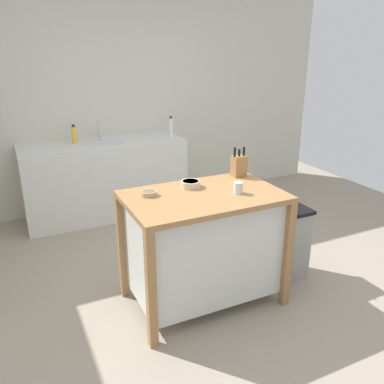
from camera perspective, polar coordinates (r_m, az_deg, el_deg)
The scene contains 12 objects.
ground_plane at distance 3.40m, azimuth 2.95°, elevation -14.52°, with size 6.57×6.57×0.00m, color gray.
wall_back at distance 5.06m, azimuth -10.04°, elevation 12.68°, with size 5.57×0.10×2.60m, color beige.
kitchen_island at distance 3.11m, azimuth 1.60°, elevation -7.18°, with size 1.16×0.72×0.90m.
knife_block at distance 3.35m, azimuth 6.64°, elevation 3.73°, with size 0.11×0.09×0.25m.
bowl_ceramic_wide at distance 2.93m, azimuth -6.11°, elevation -0.16°, with size 0.11×0.11×0.04m.
bowl_ceramic_small at distance 3.08m, azimuth -0.20°, elevation 1.16°, with size 0.15×0.15×0.05m.
drinking_cup at distance 2.97m, azimuth 6.55°, elevation 0.59°, with size 0.07×0.07×0.09m.
trash_bin at distance 3.62m, azimuth 13.13°, elevation -6.95°, with size 0.36×0.28×0.63m.
sink_counter at distance 4.83m, azimuth -12.10°, elevation 1.78°, with size 1.84×0.60×0.89m.
sink_faucet at distance 4.82m, azimuth -12.99°, elevation 8.48°, with size 0.02×0.02×0.22m.
bottle_hand_soap at distance 4.72m, azimuth -16.36°, elevation 7.79°, with size 0.05×0.05×0.21m.
bottle_dish_soap at distance 4.90m, azimuth -3.00°, elevation 9.18°, with size 0.05×0.05×0.24m.
Camera 1 is at (-1.36, -2.45, 1.94)m, focal length 37.70 mm.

